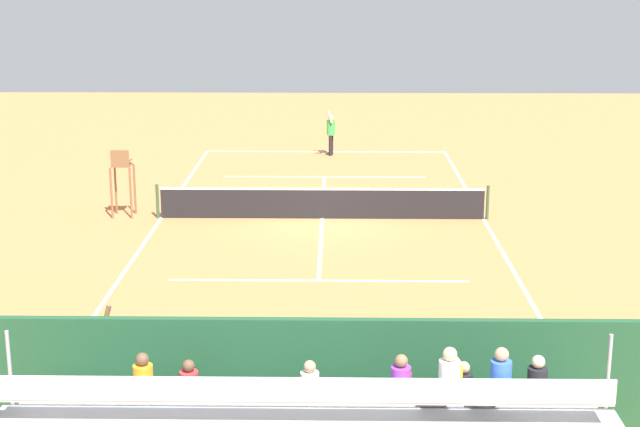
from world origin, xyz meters
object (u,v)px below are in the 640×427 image
at_px(equipment_bag, 407,405).
at_px(tennis_player, 331,131).
at_px(courtside_bench, 497,382).
at_px(line_judge, 103,358).
at_px(tennis_net, 322,203).
at_px(umpire_chair, 122,175).
at_px(bleacher_stand, 320,414).
at_px(tennis_ball_far, 364,162).
at_px(tennis_racket, 324,153).
at_px(tennis_ball_near, 324,173).

distance_m(equipment_bag, tennis_player, 23.69).
height_order(courtside_bench, line_judge, line_judge).
relative_size(tennis_net, equipment_bag, 11.44).
distance_m(tennis_net, umpire_chair, 6.26).
xyz_separation_m(bleacher_stand, tennis_player, (-0.04, -25.57, 0.06)).
height_order(courtside_bench, tennis_ball_far, courtside_bench).
xyz_separation_m(equipment_bag, tennis_racket, (1.73, -24.00, -0.16)).
height_order(bleacher_stand, tennis_ball_far, bleacher_stand).
relative_size(equipment_bag, line_judge, 0.47).
bearing_deg(tennis_player, courtside_bench, 97.35).
bearing_deg(tennis_ball_far, courtside_bench, 94.49).
distance_m(courtside_bench, tennis_ball_far, 22.03).
height_order(equipment_bag, line_judge, line_judge).
relative_size(umpire_chair, tennis_ball_near, 32.42).
relative_size(tennis_ball_near, tennis_ball_far, 1.00).
xyz_separation_m(tennis_player, tennis_ball_far, (-1.31, 1.55, -0.98)).
height_order(tennis_player, line_judge, same).
xyz_separation_m(umpire_chair, line_judge, (-2.56, 13.52, -0.30)).
distance_m(tennis_net, equipment_bag, 13.51).
height_order(umpire_chair, equipment_bag, umpire_chair).
bearing_deg(line_judge, umpire_chair, -79.27).
relative_size(equipment_bag, tennis_racket, 1.59).
xyz_separation_m(tennis_net, tennis_racket, (0.05, -10.60, -0.49)).
relative_size(tennis_net, line_judge, 5.35).
relative_size(umpire_chair, tennis_player, 1.11).
height_order(umpire_chair, tennis_player, umpire_chair).
relative_size(bleacher_stand, tennis_ball_near, 137.27).
relative_size(courtside_bench, tennis_ball_far, 27.27).
height_order(courtside_bench, tennis_ball_near, courtside_bench).
distance_m(tennis_racket, tennis_ball_near, 4.05).
distance_m(tennis_net, courtside_bench, 13.66).
relative_size(tennis_player, tennis_racket, 3.41).
relative_size(courtside_bench, tennis_ball_near, 27.27).
bearing_deg(umpire_chair, tennis_net, 178.50).
relative_size(equipment_bag, tennis_ball_near, 13.64).
xyz_separation_m(tennis_racket, line_judge, (3.59, 23.97, 1.00)).
height_order(tennis_racket, tennis_ball_near, tennis_ball_near).
bearing_deg(tennis_ball_far, tennis_net, 80.03).
bearing_deg(tennis_ball_near, equipment_bag, 94.82).
bearing_deg(tennis_ball_far, umpire_chair, 47.80).
bearing_deg(bleacher_stand, line_judge, -27.38).
relative_size(tennis_net, tennis_player, 5.35).
bearing_deg(tennis_racket, courtside_bench, 97.87).
relative_size(umpire_chair, courtside_bench, 1.19).
xyz_separation_m(courtside_bench, tennis_ball_near, (3.26, -19.82, -0.53)).
bearing_deg(tennis_ball_far, line_judge, 76.82).
xyz_separation_m(tennis_racket, tennis_ball_far, (-1.58, 1.92, 0.02)).
bearing_deg(courtside_bench, tennis_ball_near, -80.67).
xyz_separation_m(tennis_net, courtside_bench, (-3.25, 13.27, 0.06)).
bearing_deg(bleacher_stand, tennis_racket, -89.48).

